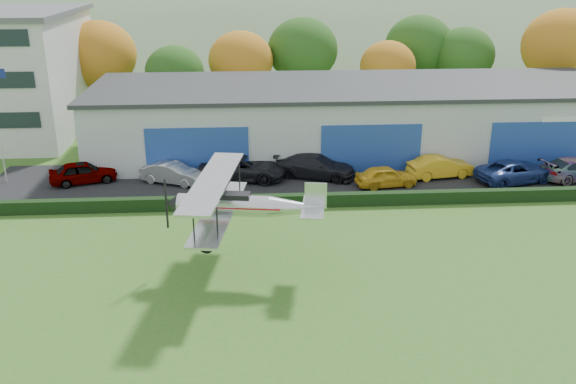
{
  "coord_description": "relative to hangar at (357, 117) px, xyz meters",
  "views": [
    {
      "loc": [
        -3.6,
        -19.33,
        14.28
      ],
      "look_at": [
        -1.53,
        11.08,
        2.89
      ],
      "focal_mm": 39.0,
      "sensor_mm": 36.0,
      "label": 1
    }
  ],
  "objects": [
    {
      "name": "hedge",
      "position": [
        -2.0,
        -11.78,
        -2.26
      ],
      "size": [
        46.0,
        0.6,
        0.8
      ],
      "primitive_type": "cube",
      "color": "black",
      "rests_on": "ground"
    },
    {
      "name": "hangar",
      "position": [
        0.0,
        0.0,
        0.0
      ],
      "size": [
        40.6,
        12.6,
        5.3
      ],
      "color": "#B2B7BC",
      "rests_on": "ground"
    },
    {
      "name": "tree_belt",
      "position": [
        -4.15,
        12.64,
        2.95
      ],
      "size": [
        75.7,
        13.22,
        10.12
      ],
      "color": "#3D2614",
      "rests_on": "ground"
    },
    {
      "name": "car_1",
      "position": [
        -13.67,
        -7.02,
        -1.89
      ],
      "size": [
        4.58,
        3.08,
        1.43
      ],
      "primitive_type": "imported",
      "rotation": [
        0.0,
        0.0,
        1.17
      ],
      "color": "silver",
      "rests_on": "apron"
    },
    {
      "name": "car_6",
      "position": [
        9.44,
        -8.36,
        -1.86
      ],
      "size": [
        5.88,
        3.93,
        1.5
      ],
      "primitive_type": "imported",
      "rotation": [
        0.0,
        0.0,
        1.86
      ],
      "color": "navy",
      "rests_on": "apron"
    },
    {
      "name": "car_3",
      "position": [
        -3.91,
        -6.45,
        -1.8
      ],
      "size": [
        6.02,
        4.11,
        1.62
      ],
      "primitive_type": "imported",
      "rotation": [
        0.0,
        0.0,
        1.21
      ],
      "color": "black",
      "rests_on": "apron"
    },
    {
      "name": "car_5",
      "position": [
        4.73,
        -7.05,
        -1.86
      ],
      "size": [
        4.75,
        2.36,
        1.5
      ],
      "primitive_type": "imported",
      "rotation": [
        0.0,
        0.0,
        1.75
      ],
      "color": "gold",
      "rests_on": "apron"
    },
    {
      "name": "biplane",
      "position": [
        -9.11,
        -19.98,
        0.87
      ],
      "size": [
        7.67,
        8.78,
        3.27
      ],
      "rotation": [
        0.0,
        0.0,
        -0.16
      ],
      "color": "silver"
    },
    {
      "name": "car_0",
      "position": [
        -19.69,
        -6.55,
        -1.86
      ],
      "size": [
        4.73,
        3.05,
        1.5
      ],
      "primitive_type": "imported",
      "rotation": [
        0.0,
        0.0,
        1.89
      ],
      "color": "gray",
      "rests_on": "apron"
    },
    {
      "name": "distant_hills",
      "position": [
        -9.38,
        112.02,
        -15.7
      ],
      "size": [
        430.0,
        196.0,
        56.0
      ],
      "color": "#4C6642",
      "rests_on": "ground"
    },
    {
      "name": "apron",
      "position": [
        -2.0,
        -6.98,
        -2.63
      ],
      "size": [
        48.0,
        9.0,
        0.05
      ],
      "primitive_type": "cube",
      "color": "black",
      "rests_on": "ground"
    },
    {
      "name": "ground",
      "position": [
        -5.0,
        -27.98,
        -2.66
      ],
      "size": [
        300.0,
        300.0,
        0.0
      ],
      "primitive_type": "plane",
      "color": "#336B21",
      "rests_on": "ground"
    },
    {
      "name": "car_4",
      "position": [
        0.57,
        -8.62,
        -1.91
      ],
      "size": [
        4.29,
        2.28,
        1.39
      ],
      "primitive_type": "imported",
      "rotation": [
        0.0,
        0.0,
        1.73
      ],
      "color": "gold",
      "rests_on": "apron"
    },
    {
      "name": "car_2",
      "position": [
        -8.9,
        -6.53,
        -1.79
      ],
      "size": [
        6.3,
        3.87,
        1.63
      ],
      "primitive_type": "imported",
      "rotation": [
        0.0,
        0.0,
        1.36
      ],
      "color": "black",
      "rests_on": "apron"
    }
  ]
}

